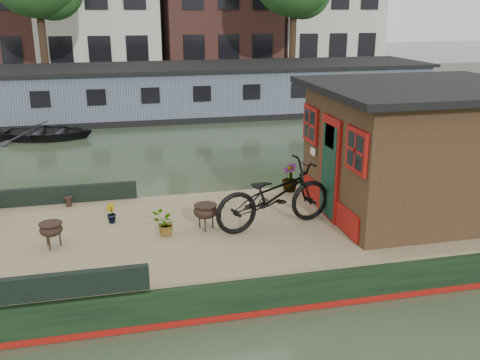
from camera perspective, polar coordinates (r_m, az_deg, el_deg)
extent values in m
plane|color=#2D3B25|center=(10.26, 6.91, -7.52)|extent=(120.00, 120.00, 0.00)
cube|color=black|center=(10.14, 6.98, -5.98)|extent=(12.00, 4.00, 0.60)
cube|color=maroon|center=(10.24, 6.93, -7.21)|extent=(12.02, 4.02, 0.10)
cube|color=#7F6B4E|center=(10.01, 7.05, -4.28)|extent=(11.80, 3.80, 0.05)
cube|color=black|center=(11.25, -18.63, -1.50)|extent=(3.00, 0.12, 0.35)
cube|color=black|center=(7.74, -21.00, -10.74)|extent=(3.00, 0.12, 0.35)
cube|color=black|center=(10.58, 18.58, 2.83)|extent=(3.50, 3.00, 2.30)
cube|color=black|center=(10.36, 19.24, 9.31)|extent=(4.00, 3.50, 0.12)
cube|color=maroon|center=(9.84, 9.56, 1.22)|extent=(0.06, 0.80, 1.90)
cube|color=black|center=(9.85, 9.44, 0.93)|extent=(0.04, 0.64, 1.70)
cube|color=maroon|center=(8.76, 12.35, 3.06)|extent=(0.06, 0.72, 0.72)
cube|color=maroon|center=(10.64, 7.58, 5.90)|extent=(0.06, 0.72, 0.72)
imported|color=black|center=(9.42, 3.64, -1.63)|extent=(2.35, 1.25, 1.18)
imported|color=maroon|center=(9.99, -13.61, -3.46)|extent=(0.25, 0.26, 0.36)
imported|color=brown|center=(9.24, -8.01, -4.65)|extent=(0.50, 0.48, 0.43)
imported|color=brown|center=(11.39, 5.33, 0.28)|extent=(0.44, 0.44, 0.60)
cylinder|color=black|center=(11.05, -17.81, -2.21)|extent=(0.17, 0.17, 0.19)
imported|color=black|center=(20.02, -20.28, 5.17)|extent=(3.86, 3.08, 0.72)
cube|color=slate|center=(23.17, -4.86, 9.41)|extent=(20.00, 4.00, 2.00)
cube|color=black|center=(23.04, -4.93, 12.00)|extent=(20.40, 4.40, 0.12)
cube|color=black|center=(23.31, -4.81, 7.27)|extent=(20.00, 4.05, 0.24)
cube|color=#47443F|center=(29.63, -6.70, 10.12)|extent=(60.00, 6.00, 0.90)
cylinder|color=#332316|center=(27.91, -20.28, 13.76)|extent=(0.36, 0.36, 4.00)
cylinder|color=#332316|center=(29.24, 5.64, 14.88)|extent=(0.36, 0.36, 4.00)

